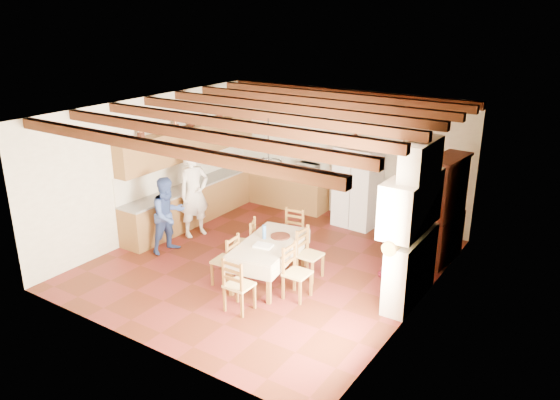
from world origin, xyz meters
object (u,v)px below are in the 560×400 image
at_px(chair_end_near, 239,284).
at_px(person_woman_blue, 168,215).
at_px(chair_right_near, 297,272).
at_px(dining_table, 269,246).
at_px(refrigerator, 358,186).
at_px(chair_right_far, 310,254).
at_px(hutch, 444,210).
at_px(chair_left_near, 225,259).
at_px(microwave, 307,170).
at_px(chair_left_far, 244,242).
at_px(chair_end_far, 291,233).
at_px(person_woman_red, 393,234).
at_px(person_man, 194,193).

height_order(chair_end_near, person_woman_blue, person_woman_blue).
bearing_deg(chair_right_near, dining_table, 71.32).
relative_size(refrigerator, chair_right_far, 1.91).
bearing_deg(hutch, chair_left_near, -127.61).
height_order(chair_right_far, microwave, microwave).
distance_m(refrigerator, chair_left_far, 3.25).
distance_m(refrigerator, chair_right_near, 3.68).
relative_size(chair_end_far, person_woman_red, 0.59).
bearing_deg(refrigerator, dining_table, -89.18).
bearing_deg(chair_end_near, chair_right_near, -123.40).
distance_m(hutch, dining_table, 3.48).
relative_size(chair_left_near, chair_end_far, 1.00).
relative_size(chair_end_far, microwave, 1.85).
distance_m(hutch, microwave, 3.73).
xyz_separation_m(dining_table, person_woman_blue, (-2.41, -0.08, 0.11)).
relative_size(chair_left_far, chair_end_near, 1.00).
bearing_deg(chair_left_far, dining_table, 48.66).
distance_m(chair_end_far, person_woman_blue, 2.50).
bearing_deg(hutch, person_woman_red, -110.99).
distance_m(refrigerator, person_woman_blue, 4.26).
distance_m(hutch, chair_end_far, 3.00).
relative_size(dining_table, chair_left_near, 1.94).
xyz_separation_m(hutch, chair_end_near, (-2.15, -3.69, -0.58)).
bearing_deg(dining_table, chair_left_far, 162.40).
xyz_separation_m(hutch, chair_end_far, (-2.56, -1.44, -0.58)).
xyz_separation_m(chair_left_near, chair_end_near, (0.77, -0.59, 0.00)).
height_order(chair_end_far, microwave, microwave).
height_order(hutch, chair_right_far, hutch).
bearing_deg(chair_right_near, person_woman_red, -30.39).
xyz_separation_m(chair_right_near, chair_end_near, (-0.58, -0.87, 0.00)).
distance_m(refrigerator, microwave, 1.43).
relative_size(person_woman_red, microwave, 3.14).
bearing_deg(chair_right_near, chair_end_far, 36.27).
distance_m(refrigerator, person_woman_red, 2.52).
relative_size(hutch, person_woman_blue, 1.34).
height_order(refrigerator, chair_right_far, refrigerator).
bearing_deg(person_woman_red, hutch, 143.67).
relative_size(hutch, person_woman_red, 1.30).
xyz_separation_m(chair_right_near, person_woman_red, (1.00, 1.69, 0.33)).
distance_m(chair_left_near, person_man, 2.45).
relative_size(refrigerator, chair_right_near, 1.91).
bearing_deg(refrigerator, person_man, -133.92).
bearing_deg(person_man, microwave, -7.70).
xyz_separation_m(dining_table, chair_left_far, (-0.74, 0.23, -0.20)).
distance_m(hutch, chair_right_near, 3.27).
bearing_deg(person_woman_blue, chair_left_far, -69.38).
relative_size(chair_left_near, person_woman_red, 0.59).
distance_m(chair_left_near, chair_end_far, 1.70).
xyz_separation_m(chair_left_near, chair_end_far, (0.35, 1.66, 0.00)).
relative_size(hutch, chair_end_near, 2.21).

